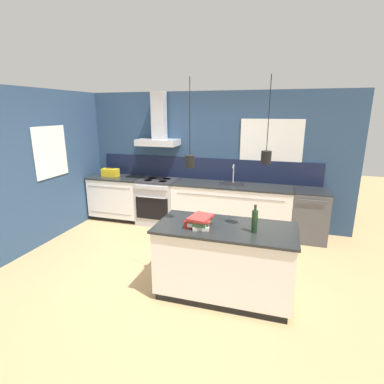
{
  "coord_description": "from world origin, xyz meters",
  "views": [
    {
      "loc": [
        1.45,
        -3.7,
        2.24
      ],
      "look_at": [
        0.19,
        0.49,
        1.05
      ],
      "focal_mm": 28.0,
      "sensor_mm": 36.0,
      "label": 1
    }
  ],
  "objects_px": {
    "oven_range": "(158,201)",
    "red_supply_box": "(194,224)",
    "dishwasher": "(309,215)",
    "bottle_on_island": "(255,221)",
    "yellow_toolbox": "(110,172)",
    "book_stack": "(201,221)"
  },
  "relations": [
    {
      "from": "oven_range",
      "to": "book_stack",
      "type": "relative_size",
      "value": 2.61
    },
    {
      "from": "book_stack",
      "to": "yellow_toolbox",
      "type": "distance_m",
      "value": 3.35
    },
    {
      "from": "bottle_on_island",
      "to": "yellow_toolbox",
      "type": "height_order",
      "value": "bottle_on_island"
    },
    {
      "from": "oven_range",
      "to": "dishwasher",
      "type": "distance_m",
      "value": 2.9
    },
    {
      "from": "dishwasher",
      "to": "oven_range",
      "type": "bearing_deg",
      "value": -179.92
    },
    {
      "from": "dishwasher",
      "to": "red_supply_box",
      "type": "xyz_separation_m",
      "value": [
        -1.48,
        -2.21,
        0.5
      ]
    },
    {
      "from": "book_stack",
      "to": "red_supply_box",
      "type": "bearing_deg",
      "value": -152.83
    },
    {
      "from": "oven_range",
      "to": "book_stack",
      "type": "bearing_deg",
      "value": -55.5
    },
    {
      "from": "yellow_toolbox",
      "to": "book_stack",
      "type": "bearing_deg",
      "value": -40.4
    },
    {
      "from": "bottle_on_island",
      "to": "oven_range",
      "type": "bearing_deg",
      "value": 134.32
    },
    {
      "from": "oven_range",
      "to": "red_supply_box",
      "type": "relative_size",
      "value": 4.52
    },
    {
      "from": "dishwasher",
      "to": "bottle_on_island",
      "type": "relative_size",
      "value": 2.8
    },
    {
      "from": "oven_range",
      "to": "red_supply_box",
      "type": "xyz_separation_m",
      "value": [
        1.42,
        -2.21,
        0.5
      ]
    },
    {
      "from": "oven_range",
      "to": "dishwasher",
      "type": "height_order",
      "value": "same"
    },
    {
      "from": "book_stack",
      "to": "red_supply_box",
      "type": "distance_m",
      "value": 0.09
    },
    {
      "from": "red_supply_box",
      "to": "yellow_toolbox",
      "type": "xyz_separation_m",
      "value": [
        -2.48,
        2.21,
        0.04
      ]
    },
    {
      "from": "book_stack",
      "to": "oven_range",
      "type": "bearing_deg",
      "value": 124.5
    },
    {
      "from": "dishwasher",
      "to": "bottle_on_island",
      "type": "xyz_separation_m",
      "value": [
        -0.78,
        -2.17,
        0.59
      ]
    },
    {
      "from": "dishwasher",
      "to": "yellow_toolbox",
      "type": "relative_size",
      "value": 2.68
    },
    {
      "from": "oven_range",
      "to": "bottle_on_island",
      "type": "distance_m",
      "value": 3.08
    },
    {
      "from": "bottle_on_island",
      "to": "red_supply_box",
      "type": "relative_size",
      "value": 1.61
    },
    {
      "from": "oven_range",
      "to": "bottle_on_island",
      "type": "relative_size",
      "value": 2.8
    }
  ]
}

